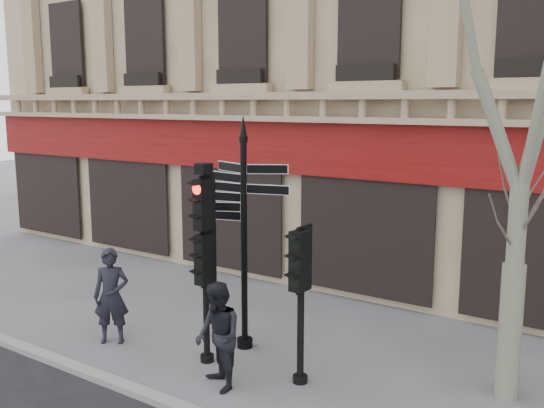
{
  "coord_description": "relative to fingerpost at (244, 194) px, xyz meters",
  "views": [
    {
      "loc": [
        6.05,
        -7.72,
        4.69
      ],
      "look_at": [
        0.34,
        0.6,
        3.0
      ],
      "focal_mm": 40.0,
      "sensor_mm": 36.0,
      "label": 1
    }
  ],
  "objects": [
    {
      "name": "ground",
      "position": [
        0.69,
        -1.16,
        -3.01
      ],
      "size": [
        80.0,
        80.0,
        0.0
      ],
      "primitive_type": "plane",
      "color": "#56565A",
      "rests_on": "ground"
    },
    {
      "name": "kerb",
      "position": [
        0.69,
        -2.56,
        -2.95
      ],
      "size": [
        80.0,
        0.25,
        0.12
      ],
      "primitive_type": "cube",
      "color": "gray",
      "rests_on": "ground"
    },
    {
      "name": "fingerpost",
      "position": [
        0.0,
        0.0,
        0.0
      ],
      "size": [
        2.07,
        2.07,
        4.48
      ],
      "rotation": [
        0.0,
        0.0,
        0.11
      ],
      "color": "black",
      "rests_on": "ground"
    },
    {
      "name": "traffic_signal_main",
      "position": [
        -0.17,
        -0.93,
        -0.7
      ],
      "size": [
        0.4,
        0.29,
        3.65
      ],
      "rotation": [
        0.0,
        0.0,
        -0.0
      ],
      "color": "black",
      "rests_on": "ground"
    },
    {
      "name": "traffic_signal_secondary",
      "position": [
        1.69,
        -0.68,
        -1.17
      ],
      "size": [
        0.45,
        0.32,
        2.64
      ],
      "rotation": [
        0.0,
        0.0,
        0.0
      ],
      "color": "black",
      "rests_on": "ground"
    },
    {
      "name": "plane_tree",
      "position": [
        4.69,
        0.77,
        2.98
      ],
      "size": [
        3.21,
        3.21,
        8.53
      ],
      "color": "gray",
      "rests_on": "ground"
    },
    {
      "name": "pedestrian_a",
      "position": [
        -2.3,
        -1.28,
        -2.06
      ],
      "size": [
        0.83,
        0.78,
        1.9
      ],
      "primitive_type": "imported",
      "rotation": [
        0.0,
        0.0,
        0.63
      ],
      "color": "black",
      "rests_on": "ground"
    },
    {
      "name": "pedestrian_b",
      "position": [
        0.68,
        -1.63,
        -2.11
      ],
      "size": [
        1.11,
        1.04,
        1.81
      ],
      "primitive_type": "imported",
      "rotation": [
        0.0,
        0.0,
        -0.55
      ],
      "color": "black",
      "rests_on": "ground"
    }
  ]
}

